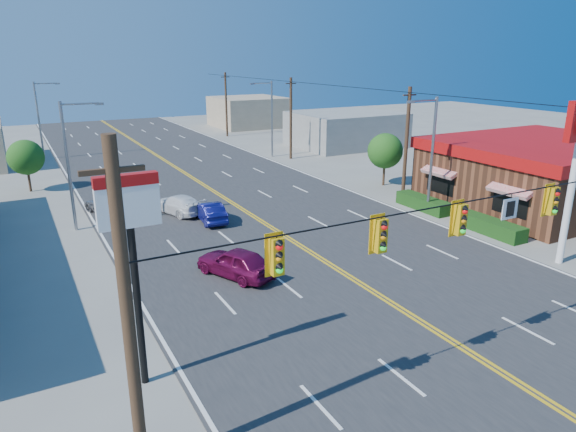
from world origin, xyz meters
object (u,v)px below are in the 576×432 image
car_magenta (236,263)px  car_blue (210,212)px  signal_span (481,230)px  kfc (541,173)px  car_white (178,205)px  car_silver (110,205)px  pizza_hut_sign (131,238)px

car_magenta → car_blue: (1.96, 9.01, -0.08)m
signal_span → kfc: size_ratio=1.49×
car_white → kfc: bearing=138.0°
car_silver → kfc: bearing=131.2°
kfc → pizza_hut_sign: 32.04m
car_white → car_silver: (-4.13, 2.49, -0.06)m
pizza_hut_sign → car_silver: bearing=82.9°
car_magenta → car_white: (0.63, 11.74, -0.09)m
kfc → car_blue: 24.12m
car_blue → kfc: bearing=166.7°
signal_span → car_magenta: bearing=114.6°
signal_span → car_blue: 20.14m
signal_span → car_magenta: signal_span is taller
pizza_hut_sign → car_magenta: bearing=46.8°
kfc → signal_span: bearing=-149.1°
pizza_hut_sign → car_magenta: pizza_hut_sign is taller
car_white → car_magenta: bearing=67.8°
kfc → car_silver: (-28.31, 12.71, -1.79)m
signal_span → car_white: (-4.17, 22.22, -4.24)m
car_magenta → car_white: car_magenta is taller
car_blue → signal_span: bearing=103.2°
pizza_hut_sign → car_magenta: size_ratio=1.60×
car_white → car_silver: car_white is taller
pizza_hut_sign → car_white: bearing=69.8°
signal_span → car_silver: bearing=108.6°
pizza_hut_sign → signal_span: bearing=-20.2°
signal_span → car_magenta: size_ratio=5.66×
car_silver → car_magenta: bearing=79.2°
kfc → car_magenta: size_ratio=3.80×
car_magenta → car_white: bearing=-117.2°
pizza_hut_sign → car_blue: 18.03m
kfc → car_silver: bearing=155.8°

